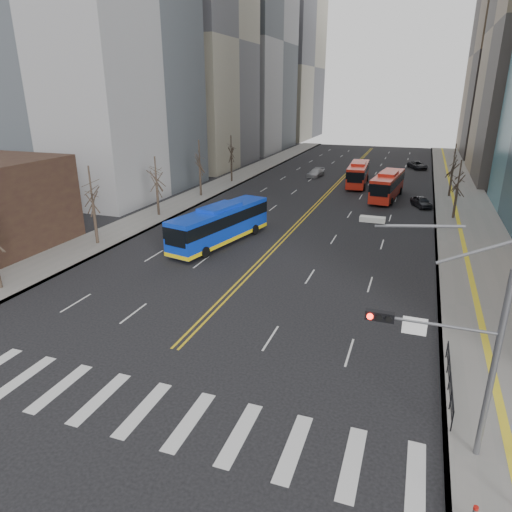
% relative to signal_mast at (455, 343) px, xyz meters
% --- Properties ---
extents(ground, '(220.00, 220.00, 0.00)m').
position_rel_signal_mast_xyz_m(ground, '(-13.77, -2.00, -4.86)').
color(ground, black).
extents(sidewalk_right, '(7.00, 130.00, 0.15)m').
position_rel_signal_mast_xyz_m(sidewalk_right, '(3.73, 43.00, -4.78)').
color(sidewalk_right, gray).
rests_on(sidewalk_right, ground).
extents(sidewalk_left, '(5.00, 130.00, 0.15)m').
position_rel_signal_mast_xyz_m(sidewalk_left, '(-30.27, 43.00, -4.78)').
color(sidewalk_left, gray).
rests_on(sidewalk_left, ground).
extents(crosswalk, '(26.70, 4.00, 0.01)m').
position_rel_signal_mast_xyz_m(crosswalk, '(-13.77, -2.00, -4.85)').
color(crosswalk, silver).
rests_on(crosswalk, ground).
extents(centerline, '(0.55, 100.00, 0.01)m').
position_rel_signal_mast_xyz_m(centerline, '(-13.77, 53.00, -4.85)').
color(centerline, gold).
rests_on(centerline, ground).
extents(office_towers, '(83.00, 134.00, 58.00)m').
position_rel_signal_mast_xyz_m(office_towers, '(-13.64, 66.51, 19.07)').
color(office_towers, gray).
rests_on(office_towers, ground).
extents(signal_mast, '(5.37, 0.37, 9.39)m').
position_rel_signal_mast_xyz_m(signal_mast, '(0.00, 0.00, 0.00)').
color(signal_mast, slate).
rests_on(signal_mast, ground).
extents(pedestrian_railing, '(0.06, 6.06, 1.02)m').
position_rel_signal_mast_xyz_m(pedestrian_railing, '(0.53, 4.00, -4.03)').
color(pedestrian_railing, black).
rests_on(pedestrian_railing, sidewalk_right).
extents(street_trees, '(35.20, 47.20, 7.60)m').
position_rel_signal_mast_xyz_m(street_trees, '(-20.94, 32.55, 0.02)').
color(street_trees, '#30251D').
rests_on(street_trees, ground).
extents(blue_bus, '(5.35, 12.90, 3.66)m').
position_rel_signal_mast_xyz_m(blue_bus, '(-19.00, 21.29, -2.94)').
color(blue_bus, '#0D36CB').
rests_on(blue_bus, ground).
extents(red_bus_near, '(3.74, 11.49, 3.58)m').
position_rel_signal_mast_xyz_m(red_bus_near, '(-5.72, 46.03, -2.87)').
color(red_bus_near, red).
rests_on(red_bus_near, ground).
extents(red_bus_far, '(3.22, 11.16, 3.51)m').
position_rel_signal_mast_xyz_m(red_bus_far, '(-10.65, 53.95, -2.91)').
color(red_bus_far, red).
rests_on(red_bus_far, ground).
extents(car_white, '(1.94, 3.89, 1.23)m').
position_rel_signal_mast_xyz_m(car_white, '(-22.46, 22.99, -4.24)').
color(car_white, white).
rests_on(car_white, ground).
extents(car_dark_mid, '(3.04, 4.20, 1.33)m').
position_rel_signal_mast_xyz_m(car_dark_mid, '(-1.27, 42.66, -4.19)').
color(car_dark_mid, black).
rests_on(car_dark_mid, ground).
extents(car_silver, '(2.40, 4.76, 1.32)m').
position_rel_signal_mast_xyz_m(car_silver, '(-18.29, 59.01, -4.19)').
color(car_silver, '#AEAFB3').
rests_on(car_silver, ground).
extents(car_dark_far, '(4.08, 5.45, 1.38)m').
position_rel_signal_mast_xyz_m(car_dark_far, '(-2.36, 73.33, -4.17)').
color(car_dark_far, black).
rests_on(car_dark_far, ground).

